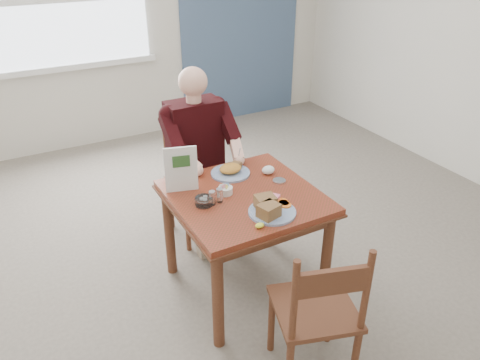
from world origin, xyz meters
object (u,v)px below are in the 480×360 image
chair_near (317,313)px  near_plate (270,208)px  far_plate (231,170)px  chair_far (196,179)px  diner (199,145)px  table (244,209)px

chair_near → near_plate: size_ratio=2.98×
far_plate → chair_far: bearing=95.6°
chair_far → diner: diner is taller
chair_near → diner: size_ratio=0.69×
near_plate → chair_far: bearing=91.2°
chair_far → chair_near: 1.64m
diner → near_plate: bearing=-88.7°
table → far_plate: (0.05, 0.29, 0.14)m
chair_far → far_plate: (0.05, -0.51, 0.30)m
near_plate → far_plate: near_plate is taller
chair_far → chair_near: (-0.03, -1.64, 0.00)m
near_plate → far_plate: 0.56m
chair_near → far_plate: 1.17m
chair_far → diner: size_ratio=0.69×
table → far_plate: bearing=80.0°
far_plate → near_plate: bearing=-92.9°
chair_near → far_plate: bearing=85.8°
chair_far → diner: 0.34m
diner → far_plate: bearing=-83.2°
table → diner: size_ratio=0.66×
chair_far → chair_near: same height
table → chair_far: chair_far is taller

